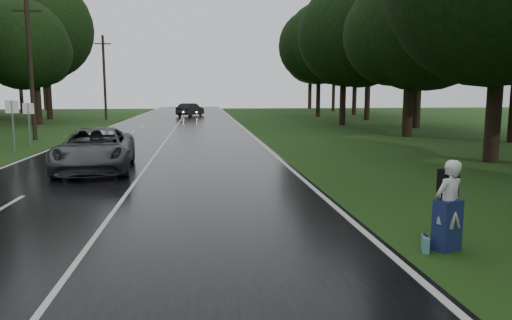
% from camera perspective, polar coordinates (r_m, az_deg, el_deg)
% --- Properties ---
extents(ground, '(160.00, 160.00, 0.00)m').
position_cam_1_polar(ground, '(11.75, -17.70, -7.43)').
color(ground, '#1F3F12').
rests_on(ground, ground).
extents(road, '(12.00, 140.00, 0.04)m').
position_cam_1_polar(road, '(31.34, -10.73, 2.44)').
color(road, black).
rests_on(road, ground).
extents(lane_center, '(0.12, 140.00, 0.01)m').
position_cam_1_polar(lane_center, '(31.34, -10.73, 2.48)').
color(lane_center, silver).
rests_on(lane_center, road).
extents(grey_car, '(3.29, 6.21, 1.66)m').
position_cam_1_polar(grey_car, '(19.54, -18.81, 1.25)').
color(grey_car, '#414446').
rests_on(grey_car, road).
extents(far_car, '(3.59, 5.23, 1.63)m').
position_cam_1_polar(far_car, '(61.38, -7.93, 6.04)').
color(far_car, black).
rests_on(far_car, road).
extents(hitchhiker, '(0.77, 0.75, 1.80)m').
position_cam_1_polar(hitchhiker, '(10.00, 22.15, -5.44)').
color(hitchhiker, silver).
rests_on(hitchhiker, ground).
extents(suitcase, '(0.26, 0.43, 0.30)m').
position_cam_1_polar(suitcase, '(9.95, 19.76, -9.47)').
color(suitcase, teal).
rests_on(suitcase, ground).
extents(utility_pole_mid, '(1.80, 0.28, 9.04)m').
position_cam_1_polar(utility_pole_mid, '(33.96, -25.07, 2.21)').
color(utility_pole_mid, black).
rests_on(utility_pole_mid, ground).
extents(utility_pole_far, '(1.80, 0.28, 9.35)m').
position_cam_1_polar(utility_pole_far, '(56.52, -17.61, 4.68)').
color(utility_pole_far, black).
rests_on(utility_pole_far, ground).
extents(road_sign_a, '(0.64, 0.10, 2.67)m').
position_cam_1_polar(road_sign_a, '(27.04, -27.05, 0.74)').
color(road_sign_a, white).
rests_on(road_sign_a, ground).
extents(road_sign_b, '(0.60, 0.10, 2.49)m').
position_cam_1_polar(road_sign_b, '(29.16, -25.51, 1.32)').
color(road_sign_b, white).
rests_on(road_sign_b, ground).
extents(tree_left_e, '(8.26, 8.26, 12.91)m').
position_cam_1_polar(tree_left_e, '(50.10, -24.66, 3.92)').
color(tree_left_e, black).
rests_on(tree_left_e, ground).
extents(tree_left_f, '(11.10, 11.10, 17.34)m').
position_cam_1_polar(tree_left_f, '(59.40, -23.58, 4.54)').
color(tree_left_f, black).
rests_on(tree_left_f, ground).
extents(tree_right_c, '(8.54, 8.54, 13.35)m').
position_cam_1_polar(tree_right_c, '(23.50, 26.41, -0.21)').
color(tree_right_c, black).
rests_on(tree_right_c, ground).
extents(tree_right_d, '(8.35, 8.35, 13.05)m').
position_cam_1_polar(tree_right_d, '(34.90, 17.71, 2.73)').
color(tree_right_d, black).
rests_on(tree_right_d, ground).
extents(tree_right_e, '(9.03, 9.03, 14.11)m').
position_cam_1_polar(tree_right_e, '(45.22, 10.35, 4.15)').
color(tree_right_e, black).
rests_on(tree_right_e, ground).
extents(tree_right_f, '(10.37, 10.37, 16.20)m').
position_cam_1_polar(tree_right_f, '(60.08, 7.47, 5.18)').
color(tree_right_f, black).
rests_on(tree_right_f, ground).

